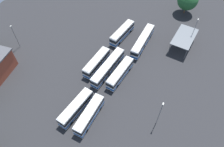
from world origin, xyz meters
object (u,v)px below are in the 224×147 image
at_px(bus_row0_slot0, 89,115).
at_px(bus_row1_slot1, 108,67).
at_px(bus_row2_slot0, 143,41).
at_px(lamp_post_mid_lot, 15,36).
at_px(bus_row1_slot0, 120,73).
at_px(tree_northwest, 188,0).
at_px(maintenance_shelter, 185,37).
at_px(bus_row1_slot2, 97,63).
at_px(lamp_post_far_corner, 194,31).
at_px(bus_row2_slot2, 122,33).
at_px(bus_row0_slot1, 76,108).
at_px(lamp_post_near_entrance, 160,113).

xyz_separation_m(bus_row0_slot0, bus_row1_slot1, (15.46, 2.38, 0.00)).
bearing_deg(bus_row0_slot0, bus_row2_slot0, -5.54).
bearing_deg(lamp_post_mid_lot, bus_row2_slot0, -64.35).
height_order(bus_row1_slot0, bus_row1_slot1, same).
distance_m(bus_row2_slot0, tree_northwest, 25.00).
bearing_deg(maintenance_shelter, bus_row1_slot0, 147.14).
bearing_deg(bus_row1_slot2, bus_row0_slot0, -158.54).
height_order(maintenance_shelter, lamp_post_far_corner, lamp_post_far_corner).
bearing_deg(lamp_post_far_corner, bus_row2_slot0, 118.65).
distance_m(bus_row1_slot1, bus_row2_slot2, 15.64).
distance_m(bus_row0_slot1, bus_row2_slot2, 30.65).
bearing_deg(bus_row1_slot2, bus_row2_slot0, -32.44).
relative_size(bus_row1_slot0, bus_row2_slot2, 0.97).
distance_m(bus_row1_slot0, lamp_post_far_corner, 27.32).
xyz_separation_m(bus_row1_slot2, lamp_post_mid_lot, (-2.80, 26.59, 2.70)).
bearing_deg(maintenance_shelter, bus_row1_slot1, 139.17).
bearing_deg(tree_northwest, bus_row2_slot2, 144.71).
bearing_deg(lamp_post_far_corner, tree_northwest, 18.55).
height_order(bus_row1_slot1, maintenance_shelter, maintenance_shelter).
xyz_separation_m(bus_row0_slot1, lamp_post_near_entrance, (5.47, -19.23, 3.12)).
relative_size(bus_row1_slot2, bus_row2_slot0, 0.76).
bearing_deg(lamp_post_mid_lot, bus_row1_slot2, -83.98).
bearing_deg(bus_row0_slot1, maintenance_shelter, -28.05).
height_order(bus_row0_slot0, maintenance_shelter, maintenance_shelter).
bearing_deg(lamp_post_far_corner, maintenance_shelter, 140.79).
xyz_separation_m(bus_row0_slot0, maintenance_shelter, (35.17, -14.65, 2.04)).
bearing_deg(bus_row0_slot1, bus_row1_slot1, -5.84).
bearing_deg(lamp_post_near_entrance, bus_row2_slot0, 26.98).
xyz_separation_m(bus_row1_slot1, bus_row1_slot2, (0.29, 3.82, -0.00)).
height_order(bus_row2_slot0, bus_row2_slot2, same).
xyz_separation_m(bus_row1_slot0, lamp_post_far_corner, (22.59, -15.00, 3.32)).
bearing_deg(bus_row2_slot0, bus_row1_slot2, 147.56).
xyz_separation_m(bus_row0_slot0, lamp_post_near_entrance, (5.77, -15.30, 3.12)).
xyz_separation_m(maintenance_shelter, lamp_post_mid_lot, (-22.22, 47.43, 0.66)).
bearing_deg(lamp_post_near_entrance, tree_northwest, 4.79).
bearing_deg(bus_row2_slot2, tree_northwest, -35.29).
bearing_deg(tree_northwest, bus_row1_slot1, 160.14).
height_order(bus_row2_slot0, lamp_post_far_corner, lamp_post_far_corner).
bearing_deg(bus_row1_slot2, lamp_post_near_entrance, -114.91).
bearing_deg(tree_northwest, bus_row2_slot0, 160.17).
height_order(bus_row1_slot2, bus_row2_slot0, same).
bearing_deg(lamp_post_near_entrance, lamp_post_mid_lot, 81.51).
relative_size(bus_row1_slot1, lamp_post_mid_lot, 1.75).
height_order(lamp_post_mid_lot, tree_northwest, tree_northwest).
relative_size(bus_row1_slot2, lamp_post_far_corner, 1.15).
distance_m(bus_row2_slot2, lamp_post_mid_lot, 33.59).
xyz_separation_m(bus_row1_slot0, maintenance_shelter, (20.18, -13.03, 2.04)).
relative_size(bus_row1_slot2, lamp_post_near_entrance, 1.20).
bearing_deg(bus_row0_slot0, lamp_post_mid_lot, 68.44).
bearing_deg(bus_row2_slot0, tree_northwest, -19.83).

